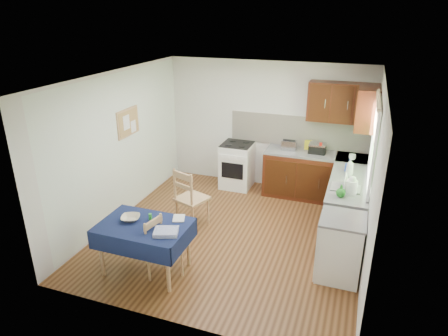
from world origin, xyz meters
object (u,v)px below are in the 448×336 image
(toaster, at_px, (289,145))
(dish_rack, at_px, (346,187))
(chair_far, at_px, (190,197))
(kettle, at_px, (352,186))
(chair_near, at_px, (162,248))
(sandwich_press, at_px, (317,148))
(dining_table, at_px, (144,231))

(toaster, distance_m, dish_rack, 1.83)
(chair_far, distance_m, dish_rack, 2.45)
(dish_rack, relative_size, kettle, 1.54)
(chair_far, bearing_deg, chair_near, 118.82)
(sandwich_press, bearing_deg, chair_near, -120.62)
(dining_table, distance_m, chair_far, 1.32)
(dining_table, relative_size, dish_rack, 2.82)
(dish_rack, height_order, kettle, kettle)
(chair_near, xyz_separation_m, dish_rack, (2.17, 1.75, 0.46))
(chair_far, xyz_separation_m, chair_near, (0.22, -1.38, -0.09))
(dining_table, relative_size, chair_near, 1.38)
(toaster, bearing_deg, kettle, -44.94)
(chair_near, height_order, kettle, kettle)
(chair_far, relative_size, chair_near, 1.19)
(chair_far, relative_size, toaster, 3.78)
(dish_rack, xyz_separation_m, kettle, (0.08, -0.15, 0.10))
(dining_table, bearing_deg, dish_rack, 48.02)
(dining_table, relative_size, kettle, 4.36)
(chair_near, relative_size, sandwich_press, 2.87)
(dining_table, height_order, toaster, toaster)
(toaster, height_order, sandwich_press, toaster)
(kettle, bearing_deg, dish_rack, 118.20)
(chair_near, xyz_separation_m, toaster, (1.04, 3.19, 0.54))
(kettle, bearing_deg, toaster, 127.41)
(dish_rack, distance_m, kettle, 0.20)
(toaster, distance_m, sandwich_press, 0.52)
(chair_far, distance_m, kettle, 2.53)
(dining_table, height_order, chair_far, chair_far)
(sandwich_press, distance_m, dish_rack, 1.59)
(dining_table, bearing_deg, chair_near, 0.66)
(toaster, height_order, kettle, kettle)
(toaster, height_order, dish_rack, toaster)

